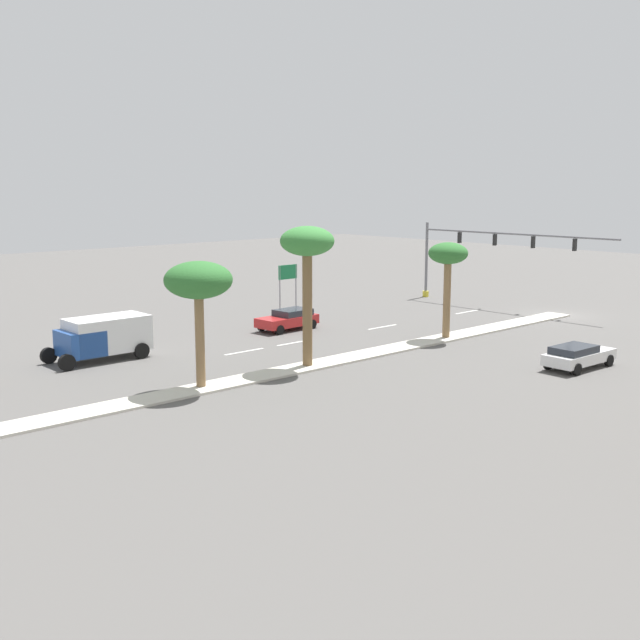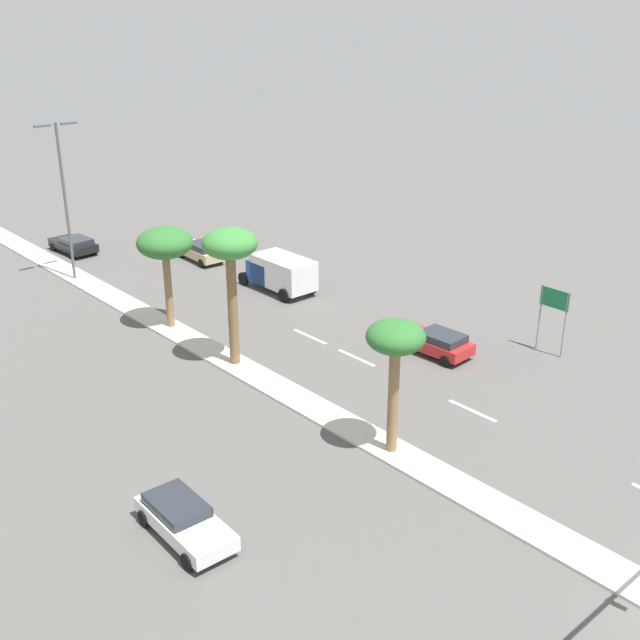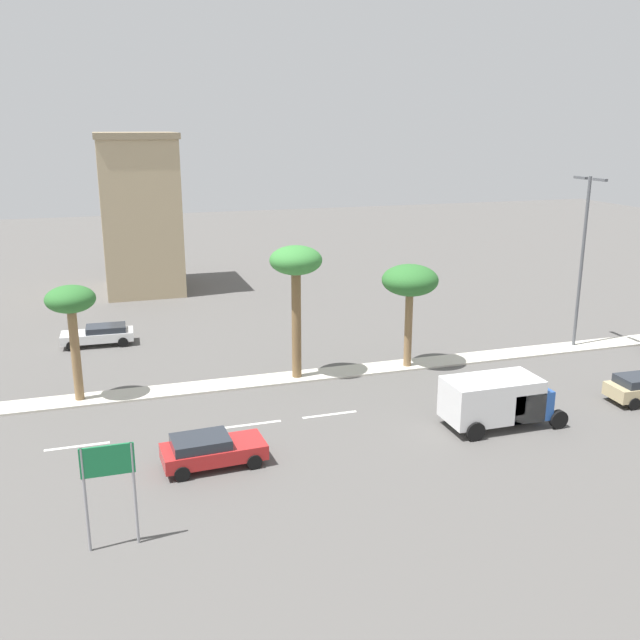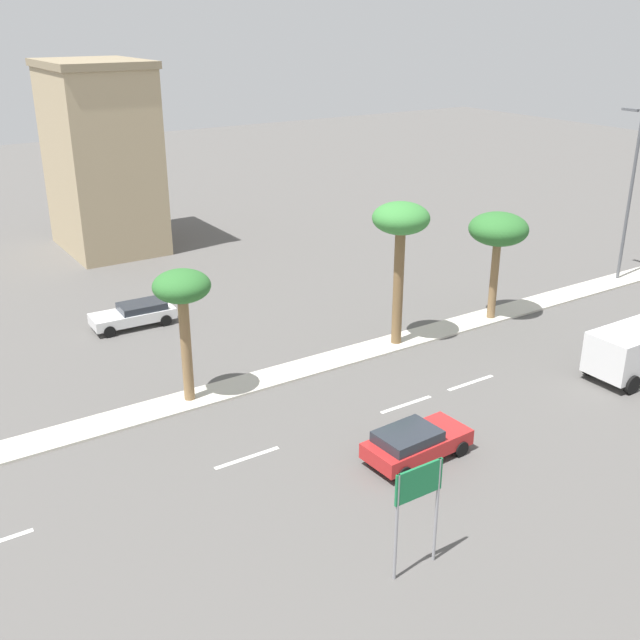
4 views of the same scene
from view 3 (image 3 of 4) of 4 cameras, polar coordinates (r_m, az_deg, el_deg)
ground_plane at (r=39.93m, az=-2.04°, el=-4.74°), size 160.00×160.00×0.00m
median_curb at (r=42.27m, az=7.42°, el=-3.61°), size 1.80×64.77×0.12m
lane_stripe_trailing at (r=33.62m, az=-19.12°, el=-9.68°), size 0.20×2.80×0.01m
lane_stripe_center at (r=34.14m, az=-5.51°, el=-8.44°), size 0.20×2.80×0.01m
lane_stripe_outboard at (r=35.07m, az=0.79°, el=-7.69°), size 0.20×2.80×0.01m
directional_road_sign at (r=24.71m, az=-16.82°, el=-11.80°), size 0.10×1.76×3.76m
commercial_building at (r=62.19m, az=-14.45°, el=8.44°), size 8.87×6.59×13.27m
palm_tree_near at (r=37.23m, az=-19.58°, el=1.13°), size 2.48×2.48×6.04m
palm_tree_inboard at (r=38.14m, az=-1.97°, el=4.26°), size 2.87×2.87×7.47m
palm_tree_outboard at (r=40.55m, az=7.32°, el=3.05°), size 3.25×3.25×6.06m
street_lamp_inboard at (r=46.91m, az=20.58°, el=5.37°), size 2.90×0.24×10.74m
sedan_red_far at (r=30.21m, az=-8.87°, el=-10.36°), size 2.21×4.38×1.37m
sedan_white_right at (r=47.83m, az=-17.48°, el=-1.13°), size 2.06×4.58×1.28m
box_truck at (r=34.45m, az=14.35°, el=-6.26°), size 2.59×5.66×2.41m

